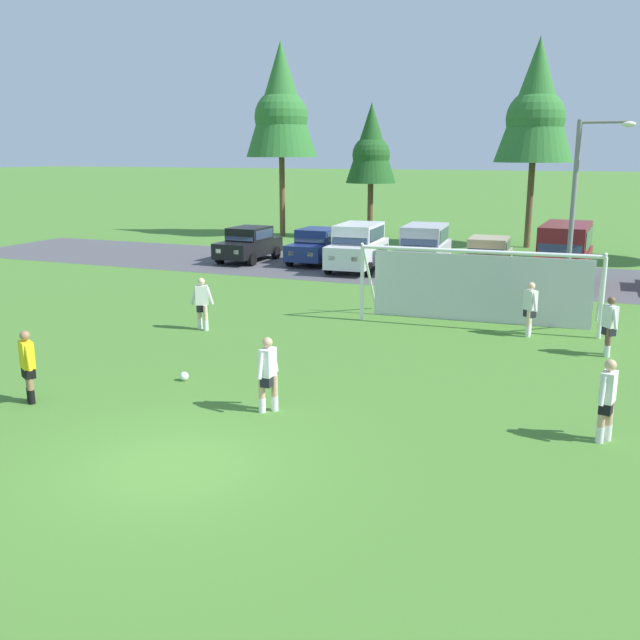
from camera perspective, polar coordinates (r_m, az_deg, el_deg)
The scene contains 21 objects.
ground_plane at distance 26.10m, azimuth 6.65°, elevation 1.40°, with size 400.00×400.00×0.00m, color #477A2D.
parking_lot_strip at distance 32.90m, azimuth 9.99°, elevation 3.79°, with size 52.00×8.40×0.01m, color #4C4C51.
soccer_ball at distance 17.43m, azimuth -10.95°, elevation -4.49°, with size 0.22×0.22×0.22m.
soccer_goal at distance 23.12m, azimuth 12.74°, elevation 2.86°, with size 7.52×2.39×2.57m.
referee at distance 16.72m, azimuth -22.59°, elevation -3.52°, with size 0.63×0.51×1.64m.
player_striker_near at distance 23.79m, azimuth 20.24°, elevation 1.50°, with size 0.52×0.63×1.64m.
player_midfield_center at distance 20.54m, azimuth 22.39°, elevation -0.48°, with size 0.46×0.68×1.64m.
player_defender_far at distance 22.11m, azimuth -9.53°, elevation 1.29°, with size 0.73×0.39×1.64m.
player_winger_left at distance 14.95m, azimuth -4.24°, elevation -4.44°, with size 0.35×0.73×1.64m.
player_winger_right at distance 14.45m, azimuth 22.23°, elevation -6.08°, with size 0.32×0.71×1.64m.
player_trailing_back at distance 22.00m, azimuth 16.64°, elevation 0.85°, with size 0.52×0.64×1.64m.
parked_car_slot_far_left at distance 36.03m, azimuth -5.80°, elevation 6.15°, with size 2.11×4.24×1.72m.
parked_car_slot_left at distance 35.14m, azimuth -0.24°, elevation 6.04°, with size 2.08×4.22×1.72m.
parked_car_slot_center_left at distance 33.05m, azimuth 3.08°, elevation 5.96°, with size 2.34×4.70×2.16m.
parked_car_slot_center at distance 32.84m, azimuth 8.42°, elevation 5.79°, with size 2.37×4.72×2.16m.
parked_car_slot_center_right at distance 32.31m, azimuth 13.45°, elevation 5.02°, with size 2.16×4.26×1.72m.
parked_car_slot_right at distance 31.03m, azimuth 19.18°, elevation 5.18°, with size 2.35×4.88×2.52m.
tree_left_edge at distance 47.01m, azimuth -3.17°, elevation 17.10°, with size 4.59×4.59×12.23m.
tree_mid_left at distance 45.48m, azimuth 4.18°, elevation 13.89°, with size 3.16×3.16×8.43m.
tree_center_back at distance 42.70m, azimuth 17.13°, elevation 16.36°, with size 4.36×4.36×11.63m.
street_lamp at distance 27.50m, azimuth 20.21°, elevation 8.44°, with size 2.00×0.32×6.53m.
Camera 1 is at (6.73, -9.64, 5.40)m, focal length 39.49 mm.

